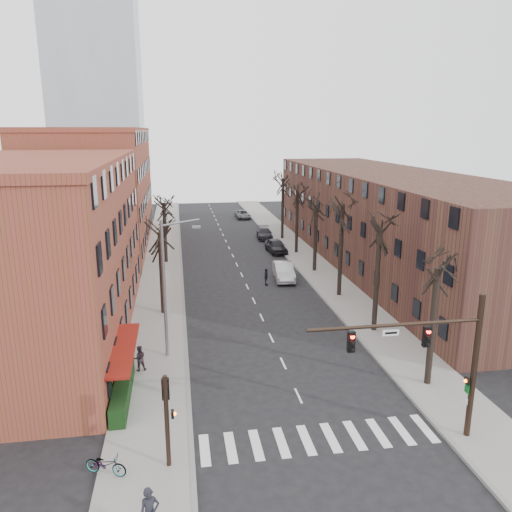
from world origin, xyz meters
name	(u,v)px	position (x,y,z in m)	size (l,w,h in m)	color
ground	(319,439)	(0.00, 0.00, 0.00)	(160.00, 160.00, 0.00)	black
sidewalk_left	(163,260)	(-8.00, 35.00, 0.07)	(4.00, 90.00, 0.15)	gray
sidewalk_right	(302,254)	(8.00, 35.00, 0.07)	(4.00, 90.00, 0.15)	gray
building_left_near	(34,254)	(-16.00, 15.00, 6.00)	(12.00, 26.00, 12.00)	brown
building_left_far	(96,190)	(-16.00, 44.00, 7.00)	(12.00, 28.00, 14.00)	brown
building_right	(386,218)	(16.00, 30.00, 5.00)	(12.00, 50.00, 10.00)	#4D2F24
office_tower	(94,52)	(-22.00, 95.00, 30.00)	(18.00, 18.00, 60.00)	#B2B7BF
awning_left	(127,391)	(-9.40, 6.00, 0.00)	(1.20, 7.00, 0.15)	maroon
hedge	(123,390)	(-9.50, 5.00, 0.65)	(0.80, 6.00, 1.00)	black
tree_right_a	(427,385)	(7.60, 4.00, 0.00)	(5.20, 5.20, 10.00)	black
tree_right_b	(374,331)	(7.60, 12.00, 0.00)	(5.20, 5.20, 10.80)	black
tree_right_c	(339,296)	(7.60, 20.00, 0.00)	(5.20, 5.20, 11.60)	black
tree_right_d	(314,271)	(7.60, 28.00, 0.00)	(5.20, 5.20, 10.00)	black
tree_right_e	(296,253)	(7.60, 36.00, 0.00)	(5.20, 5.20, 10.80)	black
tree_right_f	(282,239)	(7.60, 44.00, 0.00)	(5.20, 5.20, 11.60)	black
tree_left_a	(164,314)	(-7.60, 18.00, 0.00)	(5.20, 5.20, 9.50)	black
tree_left_b	(166,263)	(-7.60, 34.00, 0.00)	(5.20, 5.20, 9.50)	black
signal_mast_arm	(445,355)	(5.45, -1.00, 4.40)	(8.14, 0.30, 7.20)	black
signal_pole_left	(167,414)	(-6.99, -0.95, 2.61)	(0.47, 0.44, 4.40)	black
streetlight	(167,283)	(-7.03, 10.00, 5.01)	(2.45, 0.22, 9.03)	slate
silver_sedan	(284,271)	(3.86, 25.78, 0.83)	(1.75, 5.02, 1.65)	#AFB1B6
parked_car_near	(276,246)	(5.30, 36.73, 0.80)	(1.89, 4.70, 1.60)	black
parked_car_mid	(264,233)	(5.30, 44.69, 0.70)	(1.97, 4.85, 1.41)	black
parked_car_far	(243,214)	(4.49, 60.92, 0.65)	(2.16, 4.68, 1.30)	#5A5D62
pedestrian_b	(139,358)	(-8.80, 8.17, 0.94)	(0.77, 0.60, 1.58)	#2A1C24
pedestrian_crossing	(266,277)	(1.82, 24.13, 0.82)	(0.96, 0.40, 1.64)	black
bicycle	(106,464)	(-9.60, -1.20, 0.64)	(0.65, 1.87, 0.98)	gray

